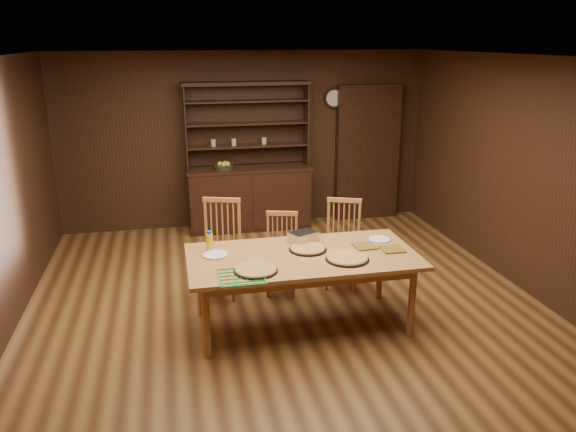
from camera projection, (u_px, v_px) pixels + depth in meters
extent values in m
plane|color=brown|center=(287.00, 308.00, 6.03)|extent=(6.00, 6.00, 0.00)
plane|color=white|center=(287.00, 57.00, 5.24)|extent=(6.00, 6.00, 0.00)
plane|color=#341B10|center=(246.00, 140.00, 8.43)|extent=(5.50, 0.00, 5.50)
plane|color=#341B10|center=(411.00, 342.00, 2.84)|extent=(5.50, 0.00, 5.50)
plane|color=#341B10|center=(531.00, 177.00, 6.18)|extent=(0.00, 6.00, 6.00)
cube|color=black|center=(249.00, 199.00, 8.44)|extent=(1.80, 0.50, 0.90)
cube|color=black|center=(249.00, 169.00, 8.30)|extent=(1.84, 0.52, 0.04)
cube|color=black|center=(246.00, 124.00, 8.32)|extent=(1.80, 0.02, 1.20)
cube|color=black|center=(185.00, 127.00, 8.01)|extent=(0.02, 0.32, 1.20)
cube|color=black|center=(306.00, 123.00, 8.36)|extent=(0.02, 0.32, 1.20)
cube|color=black|center=(246.00, 83.00, 8.00)|extent=(1.84, 0.34, 0.05)
cylinder|color=#A49B8B|center=(213.00, 143.00, 8.16)|extent=(0.07, 0.07, 0.10)
cylinder|color=#A49B8B|center=(234.00, 142.00, 8.22)|extent=(0.07, 0.07, 0.10)
cube|color=black|center=(367.00, 153.00, 8.79)|extent=(1.00, 0.18, 2.10)
cylinder|color=black|center=(334.00, 98.00, 8.48)|extent=(0.30, 0.04, 0.30)
cylinder|color=beige|center=(334.00, 98.00, 8.45)|extent=(0.24, 0.01, 0.24)
cube|color=#B3803E|center=(303.00, 257.00, 5.47)|extent=(2.23, 1.12, 0.04)
cylinder|color=#B3803E|center=(206.00, 322.00, 4.99)|extent=(0.07, 0.07, 0.71)
cylinder|color=#B3803E|center=(200.00, 283.00, 5.79)|extent=(0.07, 0.07, 0.71)
cylinder|color=#B3803E|center=(412.00, 301.00, 5.39)|extent=(0.07, 0.07, 0.71)
cylinder|color=#B3803E|center=(380.00, 267.00, 6.18)|extent=(0.07, 0.07, 0.71)
cube|color=#BE7241|center=(220.00, 257.00, 6.21)|extent=(0.55, 0.54, 0.04)
cylinder|color=#BE7241|center=(203.00, 282.00, 6.14)|extent=(0.04, 0.04, 0.44)
cylinder|color=#BE7241|center=(209.00, 270.00, 6.45)|extent=(0.04, 0.04, 0.44)
cylinder|color=#BE7241|center=(233.00, 283.00, 6.11)|extent=(0.04, 0.04, 0.44)
cylinder|color=#BE7241|center=(238.00, 271.00, 6.42)|extent=(0.04, 0.04, 0.44)
cube|color=#BE7241|center=(222.00, 200.00, 6.20)|extent=(0.42, 0.16, 0.05)
cube|color=#BE7241|center=(281.00, 261.00, 6.29)|extent=(0.46, 0.45, 0.04)
cylinder|color=#BE7241|center=(267.00, 282.00, 6.23)|extent=(0.03, 0.03, 0.36)
cylinder|color=#BE7241|center=(270.00, 272.00, 6.49)|extent=(0.03, 0.03, 0.36)
cylinder|color=#BE7241|center=(293.00, 283.00, 6.21)|extent=(0.03, 0.03, 0.36)
cylinder|color=#BE7241|center=(294.00, 273.00, 6.47)|extent=(0.03, 0.03, 0.36)
cube|color=#BE7241|center=(282.00, 213.00, 6.28)|extent=(0.35, 0.13, 0.05)
cube|color=#BE7241|center=(342.00, 252.00, 6.43)|extent=(0.54, 0.52, 0.04)
cylinder|color=#BE7241|center=(326.00, 274.00, 6.39)|extent=(0.04, 0.04, 0.41)
cylinder|color=#BE7241|center=(329.00, 264.00, 6.67)|extent=(0.04, 0.04, 0.41)
cylinder|color=#BE7241|center=(354.00, 276.00, 6.34)|extent=(0.04, 0.04, 0.41)
cylinder|color=#BE7241|center=(356.00, 266.00, 6.62)|extent=(0.04, 0.04, 0.41)
cube|color=#BE7241|center=(344.00, 200.00, 6.42)|extent=(0.38, 0.18, 0.05)
cylinder|color=black|center=(256.00, 271.00, 5.08)|extent=(0.41, 0.41, 0.01)
cylinder|color=tan|center=(256.00, 269.00, 5.07)|extent=(0.37, 0.37, 0.02)
torus|color=#DD964F|center=(256.00, 269.00, 5.07)|extent=(0.38, 0.38, 0.03)
cylinder|color=black|center=(347.00, 259.00, 5.34)|extent=(0.42, 0.42, 0.01)
cylinder|color=tan|center=(347.00, 258.00, 5.34)|extent=(0.39, 0.39, 0.02)
torus|color=#DD964F|center=(347.00, 258.00, 5.34)|extent=(0.39, 0.39, 0.03)
cylinder|color=black|center=(308.00, 250.00, 5.58)|extent=(0.38, 0.38, 0.01)
cylinder|color=tan|center=(308.00, 248.00, 5.58)|extent=(0.34, 0.34, 0.02)
torus|color=#DD964F|center=(308.00, 248.00, 5.58)|extent=(0.35, 0.35, 0.03)
cylinder|color=white|center=(215.00, 255.00, 5.45)|extent=(0.26, 0.26, 0.01)
torus|color=#374AA5|center=(215.00, 254.00, 5.45)|extent=(0.26, 0.26, 0.01)
cylinder|color=white|center=(379.00, 239.00, 5.86)|extent=(0.24, 0.24, 0.01)
torus|color=#374AA5|center=(379.00, 239.00, 5.86)|extent=(0.24, 0.24, 0.01)
cube|color=white|center=(303.00, 237.00, 5.80)|extent=(0.32, 0.29, 0.11)
cylinder|color=#E8A90C|center=(209.00, 242.00, 5.55)|extent=(0.07, 0.07, 0.18)
cylinder|color=#153DAE|center=(209.00, 232.00, 5.52)|extent=(0.04, 0.04, 0.03)
cube|color=#A52112|center=(392.00, 249.00, 5.59)|extent=(0.22, 0.22, 0.02)
cube|color=#A52112|center=(365.00, 246.00, 5.67)|extent=(0.22, 0.22, 0.02)
cylinder|color=black|center=(223.00, 167.00, 8.16)|extent=(0.29, 0.29, 0.06)
sphere|color=#A8CF37|center=(220.00, 164.00, 8.14)|extent=(0.08, 0.08, 0.08)
sphere|color=#A8CF37|center=(225.00, 163.00, 8.18)|extent=(0.08, 0.08, 0.08)
sphere|color=#A8CF37|center=(224.00, 165.00, 8.10)|extent=(0.08, 0.08, 0.08)
sphere|color=#A8CF37|center=(228.00, 164.00, 8.14)|extent=(0.08, 0.08, 0.08)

